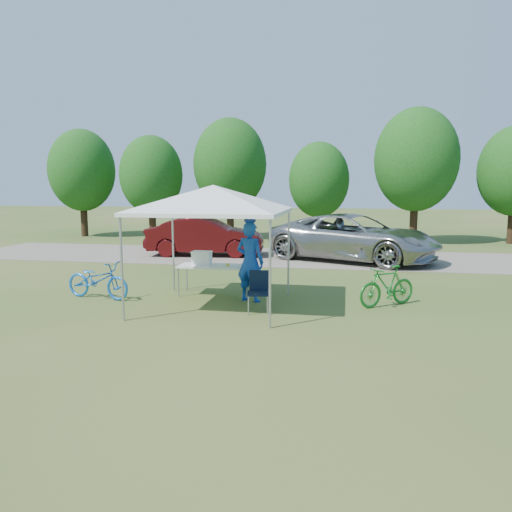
{
  "coord_description": "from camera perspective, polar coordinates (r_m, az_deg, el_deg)",
  "views": [
    {
      "loc": [
        2.91,
        -10.69,
        2.72
      ],
      "look_at": [
        0.59,
        2.0,
        0.89
      ],
      "focal_mm": 35.0,
      "sensor_mm": 36.0,
      "label": 1
    }
  ],
  "objects": [
    {
      "name": "minivan",
      "position": [
        18.31,
        11.13,
        2.1
      ],
      "size": [
        6.66,
        4.99,
        1.68
      ],
      "primitive_type": "imported",
      "rotation": [
        0.0,
        0.0,
        1.16
      ],
      "color": "#A6A5A1",
      "rests_on": "gravel_strip"
    },
    {
      "name": "ground",
      "position": [
        11.4,
        -4.75,
        -5.74
      ],
      "size": [
        100.0,
        100.0,
        0.0
      ],
      "primitive_type": "plane",
      "color": "#2D5119",
      "rests_on": "ground"
    },
    {
      "name": "treeline",
      "position": [
        24.95,
        3.03,
        9.94
      ],
      "size": [
        24.89,
        4.28,
        6.3
      ],
      "color": "#382314",
      "rests_on": "ground"
    },
    {
      "name": "folding_chair",
      "position": [
        10.8,
        0.31,
        -3.65
      ],
      "size": [
        0.53,
        0.55,
        0.89
      ],
      "rotation": [
        0.0,
        0.0,
        0.18
      ],
      "color": "black",
      "rests_on": "ground"
    },
    {
      "name": "folding_table",
      "position": [
        12.41,
        -4.63,
        -1.27
      ],
      "size": [
        1.83,
        0.76,
        0.75
      ],
      "color": "white",
      "rests_on": "ground"
    },
    {
      "name": "bike_blue",
      "position": [
        12.63,
        -17.63,
        -2.62
      ],
      "size": [
        1.83,
        0.93,
        0.92
      ],
      "primitive_type": "imported",
      "rotation": [
        0.0,
        0.0,
        1.37
      ],
      "color": "blue",
      "rests_on": "ground"
    },
    {
      "name": "sedan",
      "position": [
        19.46,
        -5.84,
        2.26
      ],
      "size": [
        4.62,
        2.0,
        1.48
      ],
      "primitive_type": "imported",
      "rotation": [
        0.0,
        0.0,
        1.67
      ],
      "color": "#4D0C0E",
      "rests_on": "gravel_strip"
    },
    {
      "name": "cooler",
      "position": [
        12.47,
        -6.22,
        -0.23
      ],
      "size": [
        0.48,
        0.32,
        0.34
      ],
      "color": "white",
      "rests_on": "folding_table"
    },
    {
      "name": "canopy",
      "position": [
        11.08,
        -4.91,
        7.7
      ],
      "size": [
        4.53,
        4.53,
        3.0
      ],
      "color": "#A5A5AA",
      "rests_on": "ground"
    },
    {
      "name": "bike_green",
      "position": [
        11.67,
        14.76,
        -3.34
      ],
      "size": [
        1.49,
        1.27,
        0.92
      ],
      "primitive_type": "imported",
      "rotation": [
        0.0,
        0.0,
        -0.93
      ],
      "color": "#186F23",
      "rests_on": "ground"
    },
    {
      "name": "ice_cream_cup",
      "position": [
        12.27,
        -3.24,
        -1.01
      ],
      "size": [
        0.08,
        0.08,
        0.06
      ],
      "primitive_type": "cylinder",
      "color": "gold",
      "rests_on": "folding_table"
    },
    {
      "name": "gravel_strip",
      "position": [
        19.1,
        1.5,
        -0.08
      ],
      "size": [
        24.0,
        5.0,
        0.02
      ],
      "primitive_type": "cube",
      "color": "gray",
      "rests_on": "ground"
    },
    {
      "name": "cyclist",
      "position": [
        11.68,
        -0.69,
        -0.67
      ],
      "size": [
        0.79,
        0.63,
        1.88
      ],
      "primitive_type": "imported",
      "rotation": [
        0.0,
        0.0,
        2.84
      ],
      "color": "#1543AD",
      "rests_on": "ground"
    }
  ]
}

